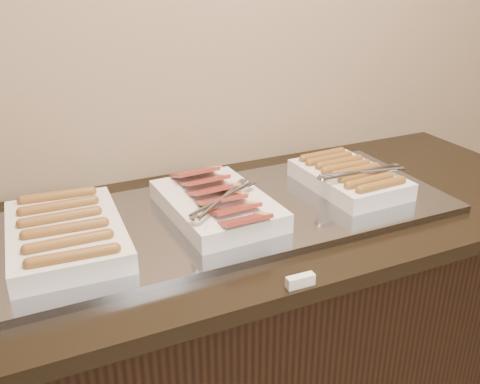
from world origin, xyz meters
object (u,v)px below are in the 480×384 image
warming_tray (233,214)px  dish_center (217,203)px  counter (227,351)px  dish_left (66,233)px  dish_right (350,177)px

warming_tray → dish_center: (-0.05, -0.00, 0.04)m
counter → dish_left: size_ratio=5.17×
warming_tray → dish_center: 0.06m
dish_center → dish_right: size_ratio=1.16×
warming_tray → counter: bearing=180.0°
counter → dish_right: bearing=-0.7°
counter → warming_tray: bearing=0.0°
dish_center → dish_right: (0.42, -0.00, 0.00)m
dish_right → dish_center: bearing=178.3°
counter → dish_left: (-0.41, -0.00, 0.50)m
dish_left → counter: bearing=2.7°
counter → dish_center: dish_center is taller
warming_tray → dish_center: dish_center is taller
dish_left → dish_center: dish_center is taller
warming_tray → dish_right: size_ratio=3.58×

